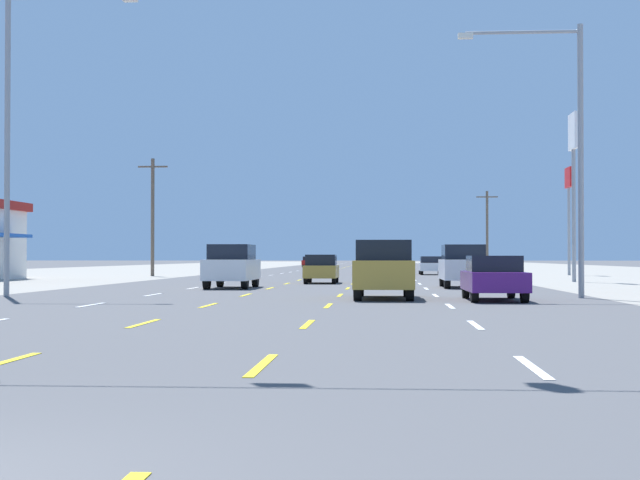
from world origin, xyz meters
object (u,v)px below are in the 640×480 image
sedan_far_right_nearest (494,277)px  pole_sign_right_row_1 (573,155)px  sedan_far_left_distant_b (309,262)px  suv_far_right_midfar (463,265)px  hatchback_center_turn_far (321,269)px  pole_sign_right_row_2 (569,193)px  sedan_inner_right_distant_a (384,263)px  streetlight_left_row_0 (20,119)px  hatchback_inner_right_farthest (388,265)px  suv_inner_left_mid (232,266)px  sedan_far_right_farther (431,265)px  streetlight_right_row_0 (567,138)px  suv_inner_right_near (384,268)px

sedan_far_right_nearest → pole_sign_right_row_1: 25.01m
sedan_far_left_distant_b → suv_far_right_midfar: bearing=-80.8°
hatchback_center_turn_far → sedan_far_left_distant_b: (-6.87, 79.42, -0.03)m
pole_sign_right_row_1 → pole_sign_right_row_2: 20.14m
sedan_inner_right_distant_a → pole_sign_right_row_2: (14.24, -34.85, 5.56)m
pole_sign_right_row_2 → streetlight_left_row_0: streetlight_left_row_0 is taller
hatchback_inner_right_farthest → streetlight_left_row_0: bearing=-106.5°
suv_inner_left_mid → streetlight_left_row_0: size_ratio=0.45×
hatchback_center_turn_far → sedan_far_right_farther: (7.09, 25.25, -0.03)m
suv_far_right_midfar → streetlight_right_row_0: 12.18m
pole_sign_right_row_2 → hatchback_inner_right_farthest: bearing=163.2°
pole_sign_right_row_1 → streetlight_right_row_0: 21.68m
pole_sign_right_row_2 → sedan_far_right_nearest: bearing=-104.0°
sedan_far_right_nearest → streetlight_left_row_0: bearing=173.4°
sedan_far_right_nearest → streetlight_right_row_0: size_ratio=0.47×
hatchback_inner_right_farthest → streetlight_right_row_0: size_ratio=0.41×
sedan_inner_right_distant_a → pole_sign_right_row_2: bearing=-67.8°
streetlight_left_row_0 → pole_sign_right_row_2: bearing=56.3°
sedan_far_right_farther → sedan_far_left_distant_b: 55.94m
sedan_far_right_farther → streetlight_left_row_0: (-16.80, -42.81, 5.62)m
suv_inner_left_mid → sedan_far_left_distant_b: size_ratio=1.09×
sedan_far_right_farther → suv_far_right_midfar: bearing=-90.2°
hatchback_center_turn_far → pole_sign_right_row_2: bearing=53.0°
sedan_far_right_nearest → suv_inner_left_mid: suv_inner_left_mid is taller
suv_inner_right_near → hatchback_inner_right_farthest: bearing=89.6°
pole_sign_right_row_1 → sedan_far_left_distant_b: bearing=105.4°
suv_inner_left_mid → pole_sign_right_row_1: 22.01m
sedan_inner_right_distant_a → suv_inner_right_near: bearing=-90.1°
sedan_far_left_distant_b → pole_sign_right_row_2: bearing=-66.4°
sedan_far_right_farther → hatchback_inner_right_farthest: hatchback_inner_right_farthest is taller
sedan_far_right_farther → sedan_inner_right_distant_a: size_ratio=1.00×
sedan_far_right_nearest → hatchback_center_turn_far: (-6.91, 19.48, 0.03)m
hatchback_inner_right_farthest → sedan_inner_right_distant_a: bearing=90.5°
suv_inner_right_near → streetlight_right_row_0: (6.35, 0.87, 4.50)m
sedan_inner_right_distant_a → pole_sign_right_row_1: size_ratio=0.47×
sedan_far_right_farther → hatchback_inner_right_farthest: bearing=145.2°
sedan_far_right_nearest → pole_sign_right_row_2: size_ratio=0.54×
hatchback_inner_right_farthest → pole_sign_right_row_1: size_ratio=0.41×
suv_inner_right_near → suv_inner_left_mid: (-6.87, 10.36, 0.00)m
sedan_inner_right_distant_a → suv_inner_left_mid: bearing=-96.0°
suv_inner_right_near → pole_sign_right_row_1: bearing=64.0°
hatchback_inner_right_farthest → streetlight_right_row_0: streetlight_right_row_0 is taller
streetlight_left_row_0 → suv_inner_right_near: bearing=-3.8°
sedan_far_left_distant_b → pole_sign_right_row_2: 61.39m
suv_far_right_midfar → hatchback_inner_right_farthest: size_ratio=1.26×
suv_inner_left_mid → suv_inner_right_near: bearing=-56.5°
suv_inner_right_near → hatchback_inner_right_farthest: suv_inner_right_near is taller
suv_far_right_midfar → sedan_far_right_farther: suv_far_right_midfar is taller
hatchback_center_turn_far → hatchback_inner_right_farthest: (3.67, 27.63, 0.00)m
suv_inner_right_near → sedan_far_right_farther: bearing=85.1°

